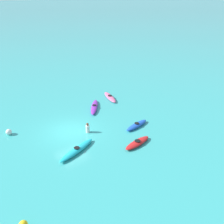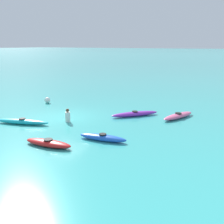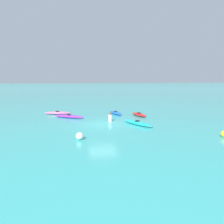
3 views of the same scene
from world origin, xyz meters
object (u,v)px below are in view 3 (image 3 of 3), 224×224
Objects in this scene: kayak_cyan at (137,123)px; person_near_shore at (110,117)px; kayak_red at (139,115)px; kayak_purple at (69,116)px; buoy_yellow at (224,134)px; kayak_blue at (116,113)px; buoy_white at (80,136)px; kayak_pink at (58,113)px.

kayak_cyan is 4.05× the size of person_near_shore.
person_near_shore reaches higher than kayak_red.
kayak_cyan is (5.23, 5.42, 0.00)m from kayak_purple.
kayak_red is at bearing 81.85° from kayak_purple.
buoy_yellow is 9.65m from person_near_shore.
kayak_red is at bearing 48.21° from kayak_blue.
kayak_cyan is (4.16, -2.05, -0.00)m from kayak_red.
person_near_shore is (3.08, 3.55, 0.22)m from kayak_purple.
person_near_shore is at bearing -142.24° from buoy_yellow.
person_near_shore reaches higher than buoy_white.
kayak_pink is 2.96m from kayak_purple.
kayak_blue is at bearing 72.88° from kayak_pink.
kayak_blue is at bearing -160.47° from buoy_yellow.
person_near_shore reaches higher than kayak_blue.
buoy_white is (7.34, -7.59, 0.08)m from kayak_red.
buoy_yellow reaches higher than kayak_purple.
buoy_white is at bearing -30.92° from kayak_blue.
kayak_blue is (-6.02, -0.04, 0.00)m from kayak_cyan.
kayak_pink is at bearing -141.87° from person_near_shore.
kayak_pink is 1.16× the size of kayak_red.
kayak_purple is 14.29m from buoy_yellow.
kayak_red is at bearing 117.22° from person_near_shore.
person_near_shore is at bearing 49.06° from kayak_purple.
kayak_red is at bearing -168.31° from buoy_yellow.
kayak_cyan is at bearing 0.34° from kayak_blue.
kayak_pink is 17.09m from buoy_yellow.
buoy_yellow is at bearing 36.43° from kayak_cyan.
buoy_white reaches higher than kayak_red.
kayak_purple is at bearing -134.00° from kayak_cyan.
kayak_blue is (1.98, 6.42, 0.00)m from kayak_pink.
kayak_pink is 9.33m from kayak_red.
buoy_white is at bearing -60.20° from kayak_cyan.
kayak_red and kayak_blue have the same top height.
buoy_white reaches higher than kayak_blue.
buoy_white is (11.18, 0.91, 0.08)m from kayak_pink.
kayak_purple is 7.53m from kayak_cyan.
kayak_pink is 6.31× the size of buoy_white.
buoy_white is at bearing -34.67° from person_near_shore.
buoy_white reaches higher than kayak_cyan.
buoy_white is 6.47m from person_near_shore.
kayak_cyan is 6.39m from buoy_white.
kayak_red and kayak_cyan have the same top height.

